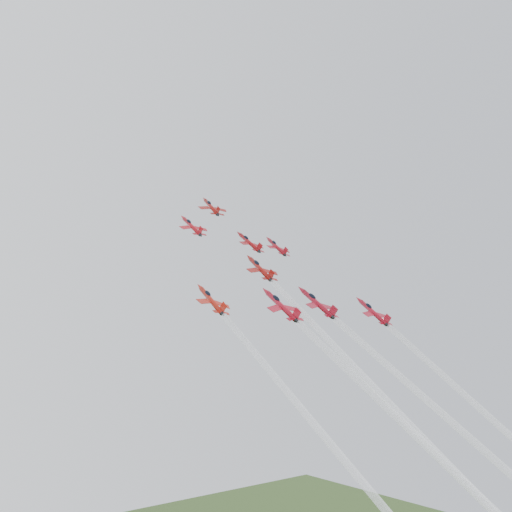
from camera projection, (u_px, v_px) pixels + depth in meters
jet_lead at (211, 207)px, 174.66m from camera, size 9.54×11.75×8.93m
jet_row2_left at (191, 226)px, 153.45m from camera, size 8.68×10.69×8.13m
jet_row2_center at (249, 242)px, 159.51m from camera, size 8.82×10.86×8.25m
jet_row2_right at (276, 246)px, 165.11m from camera, size 8.43×10.39×7.89m
jet_center at (380, 391)px, 112.21m from camera, size 9.63×84.91×63.50m
jet_rear_farleft at (331, 450)px, 89.23m from camera, size 8.72×76.90×57.51m
jet_rear_left at (439, 473)px, 95.00m from camera, size 10.25×90.39×67.60m
jet_rear_right at (476, 457)px, 103.92m from camera, size 10.38×91.51×68.44m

